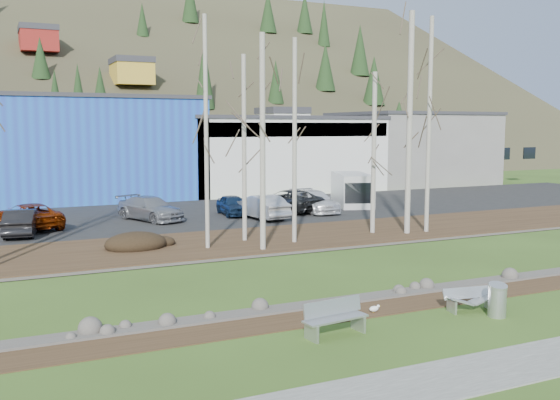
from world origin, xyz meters
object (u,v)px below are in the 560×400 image
car_5 (261,207)px  car_1 (22,222)px  car_2 (29,216)px  bench_damaged (470,299)px  car_7 (315,201)px  van_white (353,190)px  seagull (374,309)px  car_4 (233,205)px  car_6 (289,200)px  litter_bin (497,302)px  bench_intact (335,318)px  car_3 (150,208)px

car_5 → car_1: bearing=-6.7°
car_2 → car_1: bearing=60.8°
bench_damaged → car_7: size_ratio=0.35×
car_5 → van_white: 9.14m
seagull → van_white: size_ratio=0.07×
car_4 → car_5: size_ratio=0.84×
car_1 → car_5: 13.85m
car_2 → van_white: size_ratio=0.90×
car_2 → car_6: (16.44, 0.44, 0.02)m
bench_damaged → seagull: bearing=169.7°
car_4 → litter_bin: bearing=-85.2°
bench_damaged → seagull: bench_damaged is taller
bench_damaged → car_5: (1.45, 20.36, 0.52)m
seagull → car_7: 22.58m
bench_intact → car_1: 21.67m
car_6 → van_white: bearing=175.6°
bench_intact → car_2: bearing=99.9°
car_1 → car_4: car_1 is taller
van_white → car_5: bearing=-139.9°
seagull → car_2: car_2 is taller
bench_damaged → car_2: car_2 is taller
bench_damaged → van_white: bearing=76.0°
car_2 → car_6: 16.44m
litter_bin → car_6: (4.17, 23.61, 0.41)m
car_7 → van_white: van_white is taller
bench_damaged → car_6: size_ratio=0.32×
bench_damaged → car_1: 23.68m
litter_bin → car_5: 21.25m
car_2 → van_white: (21.94, 1.24, 0.44)m
car_1 → van_white: bearing=-162.2°
car_6 → car_7: size_ratio=1.09×
bench_damaged → seagull: (-2.93, 1.02, -0.22)m
car_3 → car_5: car_5 is taller
bench_intact → car_3: 22.88m
car_1 → car_5: car_5 is taller
litter_bin → seagull: 3.77m
bench_damaged → car_2: size_ratio=0.33×
litter_bin → car_3: (-5.31, 23.51, 0.39)m
bench_damaged → car_5: car_5 is taller
bench_intact → car_4: size_ratio=0.53×
car_1 → car_2: (0.46, 2.15, 0.02)m
bench_damaged → van_white: 25.62m
car_5 → car_6: bearing=-149.4°
bench_intact → car_5: bearing=65.3°
car_1 → bench_intact: bearing=118.9°
litter_bin → car_1: 24.58m
car_1 → car_5: bearing=-170.1°
litter_bin → bench_intact: bearing=173.3°
bench_intact → seagull: (2.16, 1.25, -0.34)m
seagull → van_white: 26.01m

